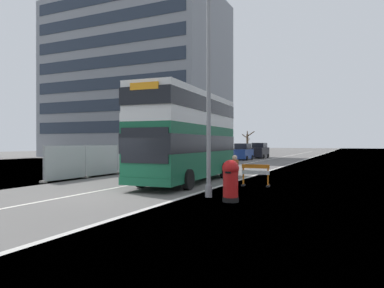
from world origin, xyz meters
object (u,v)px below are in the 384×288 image
object	(u,v)px
roadworks_barrier	(256,173)
car_receding_far	(260,151)
double_decker_bus	(188,135)
red_pillar_postbox	(231,179)
lamppost_foreground	(209,100)
car_receding_mid	(243,152)
pedestrian_at_kerb	(235,174)
car_oncoming_near	(221,154)

from	to	relation	value
roadworks_barrier	car_receding_far	size ratio (longest dim) A/B	0.33
double_decker_bus	red_pillar_postbox	bearing A→B (deg)	-51.07
double_decker_bus	lamppost_foreground	world-z (taller)	lamppost_foreground
double_decker_bus	car_receding_mid	distance (m)	27.10
car_receding_mid	car_receding_far	size ratio (longest dim) A/B	0.92
lamppost_foreground	roadworks_barrier	bearing A→B (deg)	79.91
car_receding_far	car_receding_mid	bearing A→B (deg)	-95.57
lamppost_foreground	car_receding_far	distance (m)	38.48
double_decker_bus	roadworks_barrier	distance (m)	4.53
pedestrian_at_kerb	car_receding_mid	bearing A→B (deg)	106.46
car_oncoming_near	car_receding_mid	world-z (taller)	car_receding_mid
red_pillar_postbox	roadworks_barrier	bearing A→B (deg)	94.68
double_decker_bus	red_pillar_postbox	xyz separation A→B (m)	(4.47, -5.53, -1.83)
red_pillar_postbox	car_receding_mid	xyz separation A→B (m)	(-9.40, 32.12, 0.13)
double_decker_bus	pedestrian_at_kerb	world-z (taller)	double_decker_bus
double_decker_bus	car_receding_mid	world-z (taller)	double_decker_bus
lamppost_foreground	roadworks_barrier	xyz separation A→B (m)	(0.79, 4.45, -3.34)
lamppost_foreground	car_receding_far	xyz separation A→B (m)	(-7.58, 37.61, -2.99)
car_oncoming_near	car_receding_mid	xyz separation A→B (m)	(0.35, 7.20, 0.06)
double_decker_bus	car_receding_far	size ratio (longest dim) A/B	2.46
car_oncoming_near	lamppost_foreground	bearing A→B (deg)	-70.56
double_decker_bus	roadworks_barrier	size ratio (longest dim) A/B	7.34
red_pillar_postbox	roadworks_barrier	distance (m)	5.20
lamppost_foreground	car_receding_far	size ratio (longest dim) A/B	1.96
roadworks_barrier	pedestrian_at_kerb	bearing A→B (deg)	-92.59
car_oncoming_near	roadworks_barrier	bearing A→B (deg)	-64.70
double_decker_bus	lamppost_foreground	bearing A→B (deg)	-55.90
car_receding_mid	car_oncoming_near	bearing A→B (deg)	-92.79
double_decker_bus	car_receding_far	bearing A→B (deg)	97.52
car_receding_mid	pedestrian_at_kerb	world-z (taller)	car_receding_mid
car_receding_mid	pedestrian_at_kerb	bearing A→B (deg)	-73.54
red_pillar_postbox	car_oncoming_near	distance (m)	26.76
car_receding_mid	car_receding_far	world-z (taller)	car_receding_far
double_decker_bus	car_receding_mid	xyz separation A→B (m)	(-4.94, 26.59, -1.70)
red_pillar_postbox	car_receding_mid	world-z (taller)	car_receding_mid
lamppost_foreground	red_pillar_postbox	world-z (taller)	lamppost_foreground
double_decker_bus	car_oncoming_near	xyz separation A→B (m)	(-5.29, 19.39, -1.77)
car_receding_mid	pedestrian_at_kerb	distance (m)	31.22
pedestrian_at_kerb	car_receding_far	bearing A→B (deg)	102.84
red_pillar_postbox	car_receding_far	xyz separation A→B (m)	(-8.80, 38.34, 0.17)
lamppost_foreground	pedestrian_at_kerb	world-z (taller)	lamppost_foreground
double_decker_bus	car_receding_far	distance (m)	33.14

